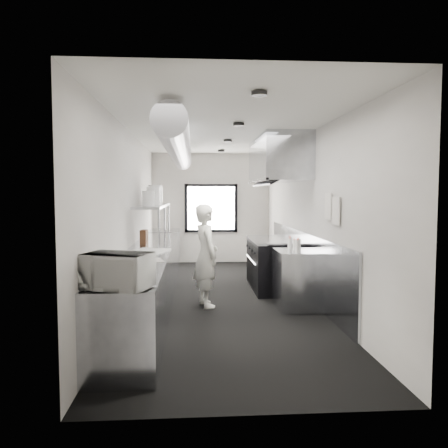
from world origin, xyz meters
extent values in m
cube|color=black|center=(0.00, 0.00, 0.00)|extent=(3.00, 8.00, 0.01)
cube|color=silver|center=(0.00, 0.00, 2.80)|extent=(3.00, 8.00, 0.01)
cube|color=silver|center=(0.00, 4.00, 1.40)|extent=(3.00, 0.02, 2.80)
cube|color=silver|center=(0.00, -4.00, 1.40)|extent=(3.00, 0.02, 2.80)
cube|color=silver|center=(-1.50, 0.00, 1.40)|extent=(0.02, 8.00, 2.80)
cube|color=silver|center=(1.50, 0.00, 1.40)|extent=(0.02, 8.00, 2.80)
cube|color=#9397A0|center=(1.48, 0.30, 0.55)|extent=(0.03, 5.50, 1.10)
cylinder|color=#9C9DA4|center=(-0.70, 0.40, 2.55)|extent=(0.40, 6.40, 0.40)
cube|color=white|center=(0.00, 3.96, 1.40)|extent=(1.20, 0.03, 1.10)
cube|color=black|center=(0.00, 3.98, 1.98)|extent=(1.36, 0.03, 0.08)
cube|color=black|center=(0.00, 3.98, 0.82)|extent=(1.36, 0.03, 0.08)
cube|color=black|center=(-0.64, 3.98, 1.40)|extent=(0.08, 0.03, 1.25)
cube|color=black|center=(0.64, 3.98, 1.40)|extent=(0.08, 0.03, 1.25)
cube|color=#9397A0|center=(1.10, 0.70, 2.40)|extent=(0.80, 2.20, 0.80)
cube|color=#9397A0|center=(0.72, 0.70, 2.01)|extent=(0.05, 2.20, 0.05)
cube|color=black|center=(1.02, 0.70, 2.06)|extent=(0.50, 2.10, 0.28)
cube|color=#9397A0|center=(-1.15, -0.50, 0.45)|extent=(0.70, 6.00, 0.90)
cube|color=#9397A0|center=(-1.20, 1.00, 1.55)|extent=(0.45, 3.00, 0.04)
cylinder|color=#9397A0|center=(-1.00, -0.40, 1.22)|extent=(0.04, 0.04, 0.66)
cylinder|color=#9397A0|center=(-1.00, 1.00, 1.22)|extent=(0.04, 0.04, 0.66)
cylinder|color=#9397A0|center=(-1.00, 2.40, 1.22)|extent=(0.04, 0.04, 0.66)
cube|color=black|center=(1.05, 0.70, 0.45)|extent=(0.85, 1.60, 0.90)
cube|color=#9397A0|center=(1.05, 0.70, 0.92)|extent=(0.85, 1.60, 0.04)
cube|color=#9397A0|center=(0.64, 0.70, 0.45)|extent=(0.03, 1.55, 0.80)
cylinder|color=#9397A0|center=(0.61, 0.70, 0.55)|extent=(0.03, 1.30, 0.03)
cube|color=#9397A0|center=(1.15, -0.70, 0.45)|extent=(0.65, 0.80, 0.90)
cube|color=#9397A0|center=(-1.15, 3.20, 0.45)|extent=(0.70, 1.20, 0.90)
cube|color=white|center=(1.47, -1.20, 1.60)|extent=(0.02, 0.28, 0.38)
cube|color=white|center=(1.47, -1.55, 1.55)|extent=(0.02, 0.28, 0.38)
imported|color=silver|center=(-0.26, -0.47, 0.81)|extent=(0.53, 0.67, 1.61)
imported|color=white|center=(-1.16, -3.30, 1.07)|extent=(0.66, 0.58, 0.33)
cylinder|color=#A8B0A2|center=(-1.35, -2.61, 0.95)|extent=(0.15, 0.15, 0.10)
cylinder|color=#A8B0A2|center=(-1.35, -2.39, 0.94)|extent=(0.13, 0.13, 0.09)
cube|color=silver|center=(-1.01, -1.59, 0.90)|extent=(0.37, 0.42, 0.01)
cylinder|color=white|center=(-1.08, -1.54, 0.91)|extent=(0.22, 0.22, 0.02)
sphere|color=tan|center=(-1.08, -1.54, 0.96)|extent=(0.10, 0.10, 0.10)
cube|color=silver|center=(-1.15, -0.71, 0.91)|extent=(0.70, 0.79, 0.02)
cube|color=#532F1D|center=(-1.31, 0.34, 1.02)|extent=(0.13, 0.24, 0.25)
cylinder|color=white|center=(-1.23, 0.32, 1.70)|extent=(0.29, 0.29, 0.26)
cylinder|color=white|center=(-1.19, 0.82, 1.74)|extent=(0.30, 0.30, 0.33)
cylinder|color=white|center=(-1.18, 1.19, 1.75)|extent=(0.33, 0.33, 0.37)
cylinder|color=white|center=(-1.20, 1.72, 1.75)|extent=(0.29, 0.29, 0.35)
cylinder|color=silver|center=(1.08, -0.99, 1.00)|extent=(0.08, 0.08, 0.19)
cylinder|color=silver|center=(1.12, -0.90, 1.00)|extent=(0.09, 0.09, 0.20)
cylinder|color=silver|center=(1.11, -0.65, 0.98)|extent=(0.06, 0.06, 0.17)
cylinder|color=silver|center=(1.06, -0.53, 0.99)|extent=(0.08, 0.08, 0.17)
cylinder|color=silver|center=(1.10, -0.40, 0.99)|extent=(0.07, 0.07, 0.17)
camera|label=1|loc=(-0.46, -7.44, 1.79)|focal=35.73mm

